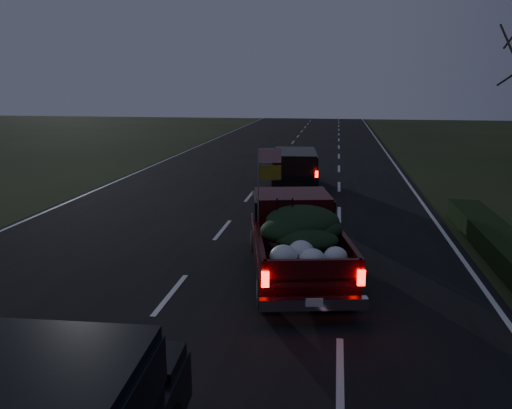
% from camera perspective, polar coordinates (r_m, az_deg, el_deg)
% --- Properties ---
extents(ground, '(120.00, 120.00, 0.00)m').
position_cam_1_polar(ground, '(11.09, -9.71, -10.14)').
color(ground, black).
rests_on(ground, ground).
extents(road_asphalt, '(14.00, 120.00, 0.02)m').
position_cam_1_polar(road_asphalt, '(11.08, -9.71, -10.09)').
color(road_asphalt, black).
rests_on(road_asphalt, ground).
extents(hedge_row, '(1.00, 10.00, 0.60)m').
position_cam_1_polar(hedge_row, '(13.95, 27.15, -5.19)').
color(hedge_row, black).
rests_on(hedge_row, ground).
extents(pickup_truck, '(2.93, 5.42, 2.70)m').
position_cam_1_polar(pickup_truck, '(11.83, 4.59, -3.26)').
color(pickup_truck, '#3B080B').
rests_on(pickup_truck, ground).
extents(lead_suv, '(2.30, 4.70, 1.31)m').
position_cam_1_polar(lead_suv, '(22.20, 4.46, 4.54)').
color(lead_suv, black).
rests_on(lead_suv, ground).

